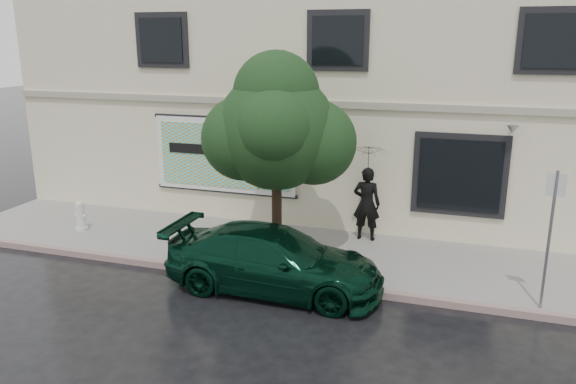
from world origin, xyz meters
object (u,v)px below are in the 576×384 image
(car, at_px, (274,260))
(pedestrian, at_px, (367,204))
(street_tree, at_px, (276,131))
(fire_hydrant, at_px, (81,216))

(car, height_order, pedestrian, pedestrian)
(car, distance_m, street_tree, 2.93)
(fire_hydrant, bearing_deg, car, 6.81)
(street_tree, relative_size, fire_hydrant, 5.32)
(street_tree, height_order, fire_hydrant, street_tree)
(street_tree, bearing_deg, fire_hydrant, 177.44)
(car, bearing_deg, street_tree, 16.97)
(fire_hydrant, bearing_deg, street_tree, 19.28)
(pedestrian, bearing_deg, car, 69.03)
(car, bearing_deg, fire_hydrant, 75.61)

